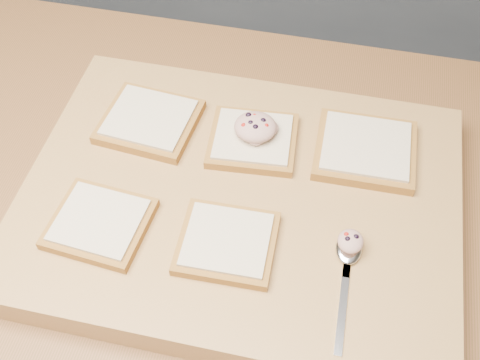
{
  "coord_description": "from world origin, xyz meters",
  "views": [
    {
      "loc": [
        -0.01,
        -0.42,
        1.55
      ],
      "look_at": [
        -0.11,
        0.03,
        0.97
      ],
      "focal_mm": 45.0,
      "sensor_mm": 36.0,
      "label": 1
    }
  ],
  "objects_px": {
    "cutting_board": "(240,202)",
    "spoon": "(348,256)",
    "bread_far_center": "(253,140)",
    "tuna_salad_dollop": "(255,127)"
  },
  "relations": [
    {
      "from": "bread_far_center",
      "to": "spoon",
      "type": "xyz_separation_m",
      "value": [
        0.14,
        -0.15,
        -0.0
      ]
    },
    {
      "from": "cutting_board",
      "to": "spoon",
      "type": "relative_size",
      "value": 3.52
    },
    {
      "from": "spoon",
      "to": "bread_far_center",
      "type": "bearing_deg",
      "value": 133.75
    },
    {
      "from": "cutting_board",
      "to": "tuna_salad_dollop",
      "type": "height_order",
      "value": "tuna_salad_dollop"
    },
    {
      "from": "tuna_salad_dollop",
      "to": "spoon",
      "type": "distance_m",
      "value": 0.21
    },
    {
      "from": "bread_far_center",
      "to": "tuna_salad_dollop",
      "type": "xyz_separation_m",
      "value": [
        0.0,
        0.0,
        0.02
      ]
    },
    {
      "from": "cutting_board",
      "to": "spoon",
      "type": "bearing_deg",
      "value": -25.02
    },
    {
      "from": "bread_far_center",
      "to": "spoon",
      "type": "height_order",
      "value": "bread_far_center"
    },
    {
      "from": "cutting_board",
      "to": "spoon",
      "type": "xyz_separation_m",
      "value": [
        0.14,
        -0.07,
        0.03
      ]
    },
    {
      "from": "tuna_salad_dollop",
      "to": "spoon",
      "type": "bearing_deg",
      "value": -47.47
    }
  ]
}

